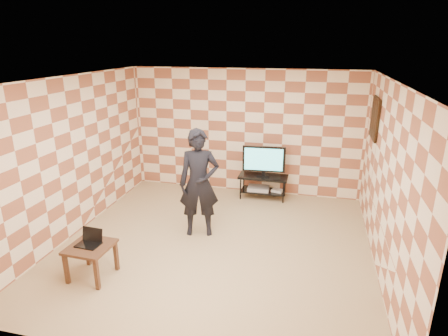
{
  "coord_description": "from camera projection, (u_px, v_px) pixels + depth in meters",
  "views": [
    {
      "loc": [
        1.44,
        -5.32,
        3.2
      ],
      "look_at": [
        0.0,
        0.6,
        1.15
      ],
      "focal_mm": 30.0,
      "sensor_mm": 36.0,
      "label": 1
    }
  ],
  "objects": [
    {
      "name": "tv",
      "position": [
        264.0,
        160.0,
        7.85
      ],
      "size": [
        0.9,
        0.19,
        0.65
      ],
      "color": "black",
      "rests_on": "tv_stand"
    },
    {
      "name": "ceiling",
      "position": [
        214.0,
        79.0,
        5.38
      ],
      "size": [
        5.0,
        5.0,
        0.02
      ],
      "primitive_type": "cube",
      "color": "white",
      "rests_on": "wall_back"
    },
    {
      "name": "wall_left",
      "position": [
        73.0,
        157.0,
        6.37
      ],
      "size": [
        0.02,
        5.0,
        2.7
      ],
      "primitive_type": "cube",
      "color": "#FAE5C0",
      "rests_on": "ground"
    },
    {
      "name": "wall_right",
      "position": [
        387.0,
        181.0,
        5.25
      ],
      "size": [
        0.02,
        5.0,
        2.7
      ],
      "primitive_type": "cube",
      "color": "#FAE5C0",
      "rests_on": "ground"
    },
    {
      "name": "dvd_player",
      "position": [
        258.0,
        188.0,
        8.07
      ],
      "size": [
        0.47,
        0.34,
        0.08
      ],
      "primitive_type": "cube",
      "rotation": [
        0.0,
        0.0,
        0.04
      ],
      "color": "#B1B1B3",
      "rests_on": "tv_stand"
    },
    {
      "name": "laptop",
      "position": [
        90.0,
        241.0,
        5.27
      ],
      "size": [
        0.34,
        0.27,
        0.21
      ],
      "color": "black",
      "rests_on": "side_table"
    },
    {
      "name": "tv_stand",
      "position": [
        263.0,
        182.0,
        8.01
      ],
      "size": [
        1.03,
        0.47,
        0.5
      ],
      "color": "black",
      "rests_on": "floor"
    },
    {
      "name": "side_table",
      "position": [
        91.0,
        251.0,
        5.26
      ],
      "size": [
        0.6,
        0.6,
        0.5
      ],
      "color": "#352415",
      "rests_on": "floor"
    },
    {
      "name": "wall_art",
      "position": [
        375.0,
        118.0,
        6.5
      ],
      "size": [
        0.04,
        0.72,
        0.72
      ],
      "color": "black",
      "rests_on": "wall_right"
    },
    {
      "name": "wall_front",
      "position": [
        146.0,
        250.0,
        3.51
      ],
      "size": [
        5.0,
        0.02,
        2.7
      ],
      "primitive_type": "cube",
      "color": "#FAE5C0",
      "rests_on": "ground"
    },
    {
      "name": "game_console",
      "position": [
        277.0,
        191.0,
        7.98
      ],
      "size": [
        0.26,
        0.22,
        0.05
      ],
      "primitive_type": "cube",
      "rotation": [
        0.0,
        0.0,
        -0.25
      ],
      "color": "silver",
      "rests_on": "tv_stand"
    },
    {
      "name": "wall_back",
      "position": [
        245.0,
        132.0,
        8.12
      ],
      "size": [
        5.0,
        0.02,
        2.7
      ],
      "primitive_type": "cube",
      "color": "#FAE5C0",
      "rests_on": "ground"
    },
    {
      "name": "floor",
      "position": [
        216.0,
        244.0,
        6.24
      ],
      "size": [
        5.0,
        5.0,
        0.0
      ],
      "primitive_type": "plane",
      "color": "tan",
      "rests_on": "ground"
    },
    {
      "name": "person",
      "position": [
        199.0,
        183.0,
        6.33
      ],
      "size": [
        0.78,
        0.62,
        1.87
      ],
      "primitive_type": "imported",
      "rotation": [
        0.0,
        0.0,
        0.27
      ],
      "color": "black",
      "rests_on": "floor"
    }
  ]
}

